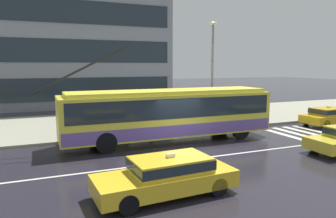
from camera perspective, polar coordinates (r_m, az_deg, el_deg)
ground_plane at (r=15.68m, az=3.71°, el=-7.77°), size 160.00×160.00×0.00m
sidewalk_slab at (r=23.91m, az=-5.89°, el=-2.17°), size 80.00×10.00×0.14m
crosswalk_stripe_edge_near at (r=20.56m, az=20.77°, el=-4.49°), size 0.44×4.40×0.01m
crosswalk_stripe_inner_a at (r=21.18m, az=22.55°, el=-4.23°), size 0.44×4.40×0.01m
crosswalk_stripe_center at (r=21.81m, az=24.23°, el=-3.98°), size 0.44×4.40×0.01m
crosswalk_stripe_inner_b at (r=22.47m, az=25.81°, el=-3.74°), size 0.44×4.40×0.01m
lane_centre_line at (r=14.66m, az=5.81°, el=-8.91°), size 72.00×0.14×0.01m
trolleybus at (r=17.52m, az=0.29°, el=-0.75°), size 13.00×2.62×5.26m
taxi_ahead_of_bus at (r=25.13m, az=27.28°, el=-1.06°), size 4.31×2.00×1.39m
taxi_oncoming_near at (r=10.46m, az=-0.13°, el=-11.80°), size 4.74×2.03×1.39m
bus_shelter at (r=20.32m, az=-10.54°, el=1.36°), size 3.97×1.74×2.41m
pedestrian_at_shelter at (r=20.36m, az=-2.92°, el=1.00°), size 1.38×1.38×2.00m
pedestrian_approaching_curb at (r=20.67m, az=-7.60°, el=1.20°), size 1.26×1.26×2.07m
pedestrian_walking_past at (r=18.23m, az=-15.80°, el=-0.28°), size 1.43×1.43×1.99m
street_lamp at (r=21.56m, az=8.08°, el=7.86°), size 0.60×0.32×6.98m
office_tower_corner_left at (r=37.75m, az=-18.61°, el=15.24°), size 21.60×12.32×18.62m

